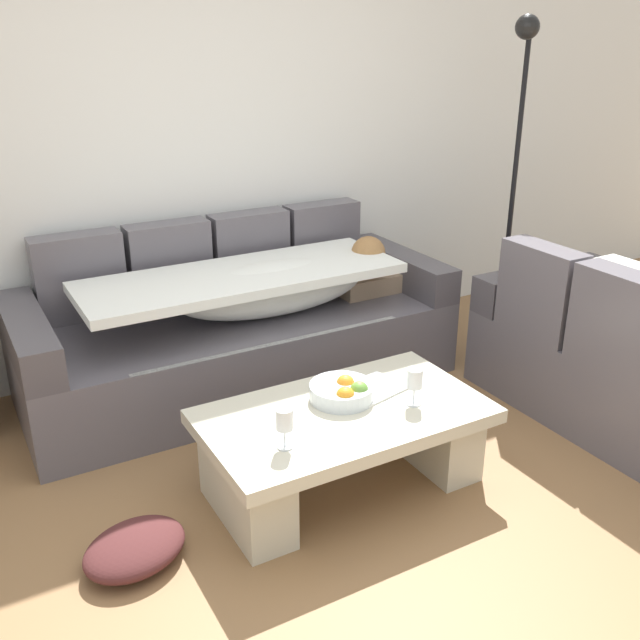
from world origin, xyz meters
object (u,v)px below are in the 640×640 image
at_px(wine_glass_near_left, 284,421).
at_px(open_magazine, 372,389).
at_px(crumpled_garment, 135,548).
at_px(couch_along_wall, 243,327).
at_px(fruit_bowl, 343,392).
at_px(floor_lamp, 515,160).
at_px(wine_glass_near_right, 415,380).
at_px(coffee_table, 344,439).

xyz_separation_m(wine_glass_near_left, open_magazine, (0.55, 0.23, -0.11)).
bearing_deg(crumpled_garment, couch_along_wall, 50.36).
bearing_deg(wine_glass_near_left, couch_along_wall, 73.12).
bearing_deg(wine_glass_near_left, fruit_bowl, 28.55).
distance_m(fruit_bowl, floor_lamp, 2.18).
xyz_separation_m(wine_glass_near_left, wine_glass_near_right, (0.63, 0.03, 0.00)).
bearing_deg(coffee_table, crumpled_garment, -178.37).
xyz_separation_m(fruit_bowl, floor_lamp, (1.82, 0.97, 0.70)).
xyz_separation_m(coffee_table, wine_glass_near_left, (-0.35, -0.13, 0.26)).
relative_size(wine_glass_near_right, crumpled_garment, 0.42).
relative_size(open_magazine, floor_lamp, 0.14).
xyz_separation_m(open_magazine, crumpled_garment, (-1.13, -0.12, -0.33)).
distance_m(open_magazine, crumpled_garment, 1.18).
height_order(fruit_bowl, open_magazine, fruit_bowl).
relative_size(fruit_bowl, crumpled_garment, 0.70).
height_order(coffee_table, wine_glass_near_right, wine_glass_near_right).
bearing_deg(couch_along_wall, fruit_bowl, -89.91).
relative_size(fruit_bowl, wine_glass_near_left, 1.69).
bearing_deg(coffee_table, floor_lamp, 29.23).
distance_m(coffee_table, fruit_bowl, 0.20).
xyz_separation_m(coffee_table, wine_glass_near_right, (0.28, -0.10, 0.26)).
distance_m(coffee_table, crumpled_garment, 0.95).
bearing_deg(wine_glass_near_left, wine_glass_near_right, 2.89).
height_order(wine_glass_near_right, crumpled_garment, wine_glass_near_right).
distance_m(wine_glass_near_left, open_magazine, 0.60).
xyz_separation_m(open_magazine, floor_lamp, (1.67, 0.95, 0.73)).
bearing_deg(couch_along_wall, floor_lamp, -3.08).
bearing_deg(wine_glass_near_right, fruit_bowl, 143.14).
xyz_separation_m(coffee_table, crumpled_garment, (-0.93, -0.03, -0.18)).
bearing_deg(crumpled_garment, wine_glass_near_right, -3.62).
bearing_deg(coffee_table, wine_glass_near_right, -20.00).
bearing_deg(open_magazine, fruit_bowl, 172.33).
height_order(floor_lamp, crumpled_garment, floor_lamp).
distance_m(coffee_table, wine_glass_near_left, 0.45).
relative_size(wine_glass_near_left, floor_lamp, 0.09).
bearing_deg(wine_glass_near_left, crumpled_garment, 169.43).
distance_m(wine_glass_near_left, wine_glass_near_right, 0.63).
bearing_deg(fruit_bowl, wine_glass_near_left, -151.45).
relative_size(fruit_bowl, wine_glass_near_right, 1.69).
bearing_deg(crumpled_garment, coffee_table, 1.63).
bearing_deg(floor_lamp, coffee_table, -150.77).
height_order(fruit_bowl, wine_glass_near_left, wine_glass_near_left).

